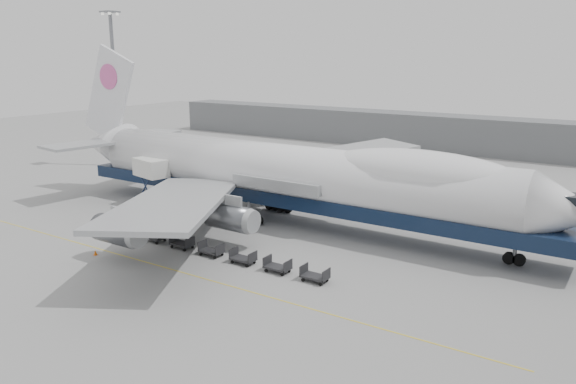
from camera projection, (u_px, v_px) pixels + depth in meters
The scene contains 13 objects.
ground at pixel (218, 251), 54.75m from camera, with size 260.00×260.00×0.00m, color gray.
apron_line at pixel (174, 270), 49.88m from camera, with size 60.00×0.15×0.01m, color gold.
hangar at pixel (400, 129), 116.05m from camera, with size 110.00×8.00×7.00m, color slate.
floodlight_mast at pixel (115, 81), 93.20m from camera, with size 2.40×2.40×25.43m.
airliner at pixel (290, 174), 62.80m from camera, with size 67.00×55.30×19.98m.
catering_truck at pixel (152, 180), 69.92m from camera, with size 5.42×4.23×6.10m.
traffic_cone at pixel (95, 253), 53.55m from camera, with size 0.35×0.35×0.52m.
dolly_0 at pixel (155, 236), 57.41m from camera, with size 2.30×1.35×1.30m.
dolly_1 at pixel (182, 243), 55.38m from camera, with size 2.30×1.35×1.30m.
dolly_2 at pixel (211, 250), 53.35m from camera, with size 2.30×1.35×1.30m.
dolly_3 at pixel (243, 258), 51.32m from camera, with size 2.30×1.35×1.30m.
dolly_4 at pixel (278, 266), 49.28m from camera, with size 2.30×1.35×1.30m.
dolly_5 at pixel (315, 276), 47.25m from camera, with size 2.30×1.35×1.30m.
Camera 1 is at (34.18, -39.51, 18.70)m, focal length 35.00 mm.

